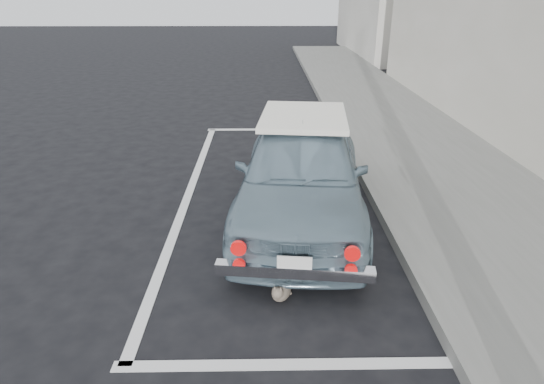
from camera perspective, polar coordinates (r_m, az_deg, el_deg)
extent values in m
plane|color=black|center=(4.40, -4.41, -16.29)|extent=(80.00, 80.00, 0.00)
cube|color=#63635E|center=(6.70, 25.15, -2.86)|extent=(2.80, 40.00, 0.15)
cube|color=black|center=(8.68, 30.09, 11.26)|extent=(0.10, 16.00, 2.40)
cube|color=silver|center=(4.02, 2.80, -20.80)|extent=(3.00, 0.12, 0.01)
cube|color=silver|center=(10.25, 0.39, 7.87)|extent=(3.00, 0.12, 0.01)
cube|color=silver|center=(7.05, -10.40, -0.18)|extent=(0.12, 7.00, 0.01)
imported|color=slate|center=(6.02, 3.74, 2.89)|extent=(2.03, 4.14, 1.36)
cube|color=white|center=(6.21, 4.01, 9.47)|extent=(1.28, 1.63, 0.07)
cube|color=silver|center=(4.42, 2.84, -9.86)|extent=(1.53, 0.28, 0.12)
cube|color=white|center=(4.32, 2.84, -9.09)|extent=(0.33, 0.06, 0.17)
cylinder|color=red|center=(4.31, -4.23, -7.05)|extent=(0.15, 0.06, 0.15)
cylinder|color=red|center=(4.28, 10.06, -7.63)|extent=(0.15, 0.06, 0.15)
cylinder|color=red|center=(4.41, -4.16, -9.06)|extent=(0.12, 0.05, 0.12)
cylinder|color=red|center=(4.38, 9.89, -9.64)|extent=(0.12, 0.05, 0.12)
ellipsoid|color=#726757|center=(4.64, 1.18, -12.21)|extent=(0.27, 0.34, 0.18)
sphere|color=#726757|center=(4.51, 0.72, -12.52)|extent=(0.11, 0.11, 0.11)
cone|color=#726757|center=(4.48, 0.34, -11.87)|extent=(0.04, 0.04, 0.04)
cone|color=#726757|center=(4.47, 1.10, -12.01)|extent=(0.04, 0.04, 0.04)
cylinder|color=#726757|center=(4.79, 2.19, -11.90)|extent=(0.04, 0.19, 0.03)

